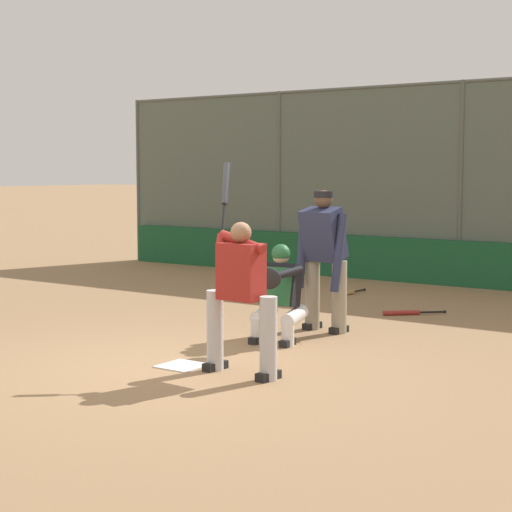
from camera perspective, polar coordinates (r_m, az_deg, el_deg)
ground_plane at (r=8.73m, az=-4.91°, el=-7.34°), size 160.00×160.00×0.00m
home_plate_marker at (r=8.73m, az=-4.91°, el=-7.30°), size 0.43×0.43×0.01m
backstop_fence at (r=14.98m, az=13.50°, el=5.05°), size 14.83×0.08×3.48m
padding_wall at (r=14.97m, az=13.23°, el=-0.48°), size 14.46×0.18×0.78m
bleachers_beyond at (r=18.35m, az=11.43°, el=1.30°), size 10.33×3.05×1.80m
batter_at_plate at (r=8.21m, az=-1.04°, el=-2.42°), size 0.95×0.65×2.05m
catcher_behind_plate at (r=9.79m, az=1.49°, el=-2.41°), size 0.63×0.73×1.13m
umpire_home at (r=10.43m, az=4.54°, el=0.00°), size 0.70×0.47×1.73m
spare_bat_near_backstop at (r=13.64m, az=6.09°, el=-2.47°), size 0.13×0.83×0.07m
spare_bat_by_padding at (r=11.88m, az=9.97°, el=-3.74°), size 0.69×0.64×0.07m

